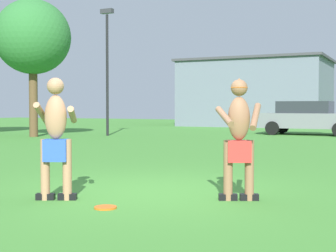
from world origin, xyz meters
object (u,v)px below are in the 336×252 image
(car_gray_near_post, at_px, (308,117))
(tree_left_field, at_px, (33,38))
(player_near, at_px, (56,136))
(player_in_red, at_px, (239,134))
(lamp_post, at_px, (107,58))
(frisbee, at_px, (105,207))

(car_gray_near_post, xyz_separation_m, tree_left_field, (-10.60, -6.82, 3.52))
(player_near, height_order, player_in_red, player_near)
(lamp_post, bearing_deg, player_in_red, -50.44)
(player_near, bearing_deg, car_gray_near_post, 89.12)
(car_gray_near_post, xyz_separation_m, lamp_post, (-8.13, -4.69, 2.70))
(player_in_red, height_order, frisbee, player_in_red)
(player_near, distance_m, tree_left_field, 15.67)
(player_near, xyz_separation_m, tree_left_field, (-10.32, 11.28, 3.44))
(player_in_red, relative_size, car_gray_near_post, 0.39)
(player_in_red, distance_m, tree_left_field, 16.61)
(player_in_red, height_order, lamp_post, lamp_post)
(frisbee, relative_size, car_gray_near_post, 0.07)
(lamp_post, bearing_deg, frisbee, -57.11)
(frisbee, bearing_deg, car_gray_near_post, 92.11)
(tree_left_field, bearing_deg, lamp_post, 40.73)
(player_near, relative_size, car_gray_near_post, 0.40)
(player_near, distance_m, frisbee, 1.32)
(player_near, xyz_separation_m, player_in_red, (2.34, 1.08, 0.03))
(player_near, height_order, frisbee, player_near)
(frisbee, distance_m, lamp_post, 16.58)
(frisbee, bearing_deg, player_in_red, 42.84)
(player_in_red, xyz_separation_m, frisbee, (-1.38, -1.28, -0.93))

